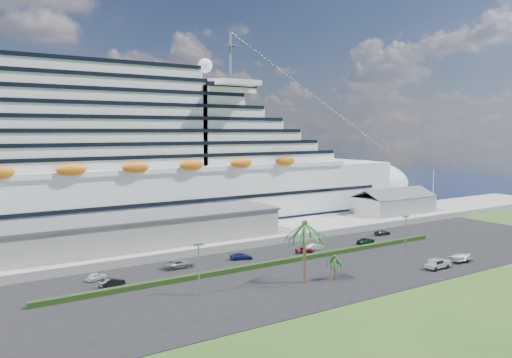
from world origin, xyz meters
TOP-DOWN VIEW (x-y plane):
  - ground at (0.00, 0.00)m, footprint 420.00×420.00m
  - asphalt_lot at (0.00, 11.00)m, footprint 140.00×38.00m
  - wharf at (0.00, 40.00)m, footprint 240.00×20.00m
  - water at (0.00, 130.00)m, footprint 420.00×160.00m
  - cruise_ship at (-21.53, 64.00)m, footprint 191.00×38.00m
  - terminal_building at (-25.00, 40.00)m, footprint 61.00×15.00m
  - port_shed at (52.00, 40.00)m, footprint 24.00×12.31m
  - flagpole at (70.04, 40.00)m, footprint 1.08×0.16m
  - hedge at (-8.00, 16.00)m, footprint 88.00×1.10m
  - lamp_post_left at (-28.00, 8.00)m, footprint 1.60×0.35m
  - lamp_post_right at (20.00, 8.00)m, footprint 1.60×0.35m
  - palm_tall at (-10.00, 4.00)m, footprint 8.82×8.82m
  - palm_short at (-4.50, 2.50)m, footprint 3.53×3.53m
  - parked_car_0 at (-39.56, 24.66)m, footprint 4.20×2.90m
  - parked_car_1 at (-38.40, 19.57)m, footprint 4.64×2.59m
  - parked_car_2 at (-24.42, 24.11)m, footprint 5.74×2.76m
  - parked_car_3 at (-11.18, 23.07)m, footprint 5.03×3.26m
  - parked_car_4 at (2.99, 20.52)m, footprint 4.16×2.67m
  - parked_car_5 at (6.57, 21.33)m, footprint 4.12×1.54m
  - parked_car_6 at (20.31, 19.72)m, footprint 5.48×3.59m
  - parked_car_7 at (30.78, 24.44)m, footprint 4.51×1.92m
  - pickup_truck at (16.38, -2.83)m, footprint 5.46×2.18m
  - boat_trailer at (24.52, -2.37)m, footprint 6.26×4.08m

SIDE VIEW (x-z plane):
  - ground at x=0.00m, z-range 0.00..0.00m
  - water at x=0.00m, z-range 0.00..0.02m
  - asphalt_lot at x=0.00m, z-range 0.00..0.12m
  - hedge at x=-8.00m, z-range 0.12..1.02m
  - parked_car_7 at x=30.78m, z-range 0.12..1.42m
  - parked_car_4 at x=2.99m, z-range 0.12..1.44m
  - parked_car_0 at x=-39.56m, z-range 0.12..1.45m
  - parked_car_5 at x=6.57m, z-range 0.12..1.46m
  - parked_car_3 at x=-11.18m, z-range 0.12..1.47m
  - parked_car_6 at x=20.31m, z-range 0.12..1.52m
  - parked_car_1 at x=-38.40m, z-range 0.12..1.57m
  - wharf at x=0.00m, z-range 0.00..1.80m
  - parked_car_2 at x=-24.42m, z-range 0.12..1.70m
  - pickup_truck at x=16.38m, z-range 0.21..2.14m
  - boat_trailer at x=24.52m, z-range 0.41..2.21m
  - palm_short at x=-4.50m, z-range 1.38..5.95m
  - port_shed at x=52.00m, z-range 0.71..8.08m
  - terminal_building at x=-25.00m, z-range 1.86..8.16m
  - lamp_post_left at x=-28.00m, z-range 1.21..9.48m
  - lamp_post_right at x=20.00m, z-range 1.21..9.48m
  - flagpole at x=70.04m, z-range 2.27..14.27m
  - palm_tall at x=-10.00m, z-range 3.64..14.77m
  - cruise_ship at x=-21.53m, z-range -10.31..43.69m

